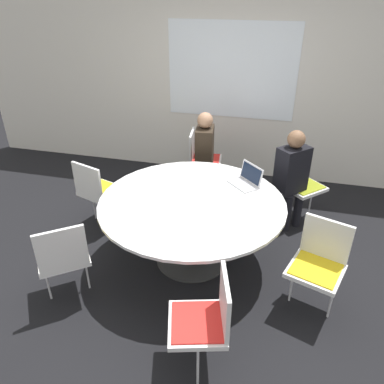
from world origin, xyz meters
TOP-DOWN VIEW (x-y plane):
  - ground_plane at (0.00, 0.00)m, footprint 16.00×16.00m
  - wall_back at (0.00, 2.26)m, footprint 8.00×0.07m
  - conference_table at (0.00, 0.00)m, footprint 1.86×1.86m
  - chair_0 at (1.07, 1.17)m, footprint 0.61×0.61m
  - chair_1 at (-0.27, 1.56)m, footprint 0.47×0.49m
  - chair_2 at (-1.24, 0.35)m, footprint 0.55×0.54m
  - chair_3 at (-0.97, -0.84)m, footprint 0.61×0.60m
  - chair_4 at (0.42, -1.21)m, footprint 0.52×0.54m
  - chair_5 at (1.23, -0.36)m, footprint 0.55×0.54m
  - person_0 at (0.96, 0.94)m, footprint 0.41×0.41m
  - person_1 at (-0.15, 1.33)m, footprint 0.29×0.38m
  - laptop at (0.48, 0.48)m, footprint 0.39×0.39m

SIDE VIEW (x-z plane):
  - ground_plane at x=0.00m, z-range 0.00..0.00m
  - chair_0 at x=1.07m, z-range 0.09..0.95m
  - chair_1 at x=-0.27m, z-range 0.09..0.95m
  - chair_2 at x=-1.24m, z-range 0.09..0.95m
  - chair_3 at x=-0.97m, z-range 0.09..0.95m
  - chair_4 at x=0.42m, z-range 0.09..0.95m
  - chair_5 at x=1.23m, z-range 0.09..0.95m
  - conference_table at x=0.00m, z-range 0.23..0.97m
  - person_0 at x=0.96m, z-range 0.10..1.32m
  - person_1 at x=-0.15m, z-range 0.10..1.32m
  - laptop at x=0.48m, z-range 0.68..0.90m
  - wall_back at x=0.00m, z-range 0.00..2.70m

